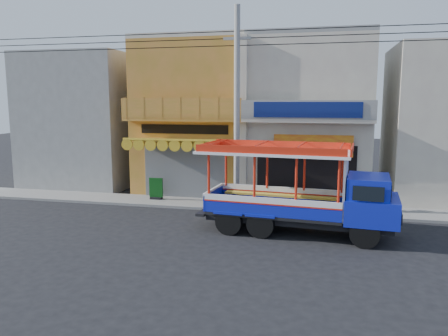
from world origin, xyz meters
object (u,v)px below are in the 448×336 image
potted_plant_b (298,197)px  potted_plant_c (376,198)px  utility_pole (240,99)px  green_sign (156,190)px  songthaew_truck (312,192)px  potted_plant_a (286,194)px

potted_plant_b → potted_plant_c: size_ratio=0.78×
utility_pole → green_sign: 6.32m
green_sign → potted_plant_c: bearing=0.3°
utility_pole → potted_plant_b: 5.24m
songthaew_truck → potted_plant_c: size_ratio=6.70×
songthaew_truck → potted_plant_b: 4.02m
green_sign → potted_plant_a: (6.35, 0.51, -0.02)m
utility_pole → potted_plant_b: bearing=18.2°
potted_plant_a → potted_plant_b: size_ratio=0.99×
utility_pole → potted_plant_a: bearing=35.4°
potted_plant_a → potted_plant_b: potted_plant_b is taller
potted_plant_a → utility_pole: bearing=176.7°
utility_pole → potted_plant_b: (2.58, 0.85, -4.48)m
green_sign → potted_plant_b: green_sign is taller
utility_pole → songthaew_truck: 5.57m
green_sign → potted_plant_c: size_ratio=0.96×
green_sign → potted_plant_b: (6.96, -0.04, -0.01)m
utility_pole → potted_plant_b: size_ratio=32.35×
utility_pole → potted_plant_a: (1.97, 1.40, -4.49)m
songthaew_truck → potted_plant_c: 4.85m
songthaew_truck → potted_plant_b: (-0.68, 3.81, -1.07)m
potted_plant_c → green_sign: bearing=-67.5°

